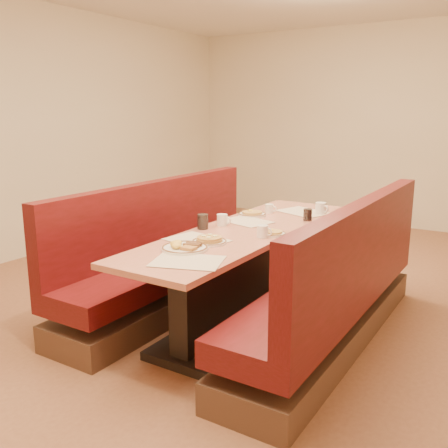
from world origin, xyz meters
The scene contains 19 objects.
ground centered at (0.00, 0.00, 0.00)m, with size 8.00×8.00×0.00m, color #9E6647.
room_envelope centered at (0.00, 0.00, 1.93)m, with size 6.04×8.04×2.82m.
diner_table centered at (0.00, 0.00, 0.37)m, with size 0.70×2.50×0.75m.
booth_left centered at (-0.73, 0.00, 0.36)m, with size 0.55×2.50×1.05m.
booth_right centered at (0.73, 0.00, 0.36)m, with size 0.55×2.50×1.05m.
placemat_near_left centered at (-0.12, -0.48, 0.75)m, with size 0.41×0.30×0.00m, color beige.
placemat_near_right centered at (0.12, -0.92, 0.75)m, with size 0.41×0.31×0.00m, color beige.
placemat_far_left centered at (-0.12, 0.22, 0.75)m, with size 0.38×0.28×0.00m, color beige.
placemat_far_right centered at (0.12, 0.81, 0.75)m, with size 0.42×0.32×0.00m, color beige.
pancake_plate centered at (-0.01, -0.50, 0.77)m, with size 0.24×0.24×0.05m.
eggs_plate centered at (-0.05, -0.73, 0.77)m, with size 0.30×0.30×0.06m.
extra_plate_mid centered at (0.26, -0.06, 0.76)m, with size 0.19×0.19×0.04m.
extra_plate_far centered at (-0.20, 0.45, 0.77)m, with size 0.24×0.24×0.05m.
coffee_mug_a centered at (0.23, -0.16, 0.80)m, with size 0.12×0.08×0.09m.
coffee_mug_b centered at (-0.21, 0.00, 0.80)m, with size 0.12×0.08×0.09m.
coffee_mug_c centered at (0.27, 0.83, 0.80)m, with size 0.13×0.09×0.10m.
coffee_mug_d centered at (-0.12, 0.62, 0.79)m, with size 0.10×0.07×0.08m.
soda_tumbler_near centered at (-0.28, -0.18, 0.81)m, with size 0.08×0.08×0.11m.
soda_tumbler_mid centered at (0.28, 0.52, 0.80)m, with size 0.07×0.07×0.10m.
Camera 1 is at (1.82, -3.22, 1.64)m, focal length 40.00 mm.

